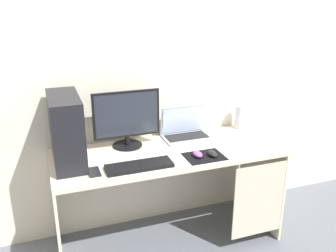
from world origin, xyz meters
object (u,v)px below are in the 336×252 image
(keyboard, at_px, (139,166))
(laptop, at_px, (186,131))
(pc_tower, at_px, (66,130))
(speaker, at_px, (241,117))
(monitor, at_px, (127,119))
(mouse_right, at_px, (212,154))
(cell_phone, at_px, (94,172))
(mouse_left, at_px, (198,154))

(keyboard, bearing_deg, laptop, 38.90)
(pc_tower, xyz_separation_m, speaker, (1.36, 0.18, -0.13))
(laptop, bearing_deg, monitor, -177.02)
(speaker, bearing_deg, keyboard, -156.77)
(laptop, height_order, mouse_right, laptop)
(monitor, bearing_deg, cell_phone, -131.50)
(pc_tower, distance_m, mouse_left, 0.86)
(speaker, bearing_deg, laptop, -176.45)
(keyboard, distance_m, mouse_left, 0.41)
(laptop, xyz_separation_m, speaker, (0.48, 0.03, 0.05))
(pc_tower, relative_size, mouse_right, 4.75)
(speaker, xyz_separation_m, mouse_left, (-0.55, -0.39, -0.07))
(laptop, relative_size, cell_phone, 2.73)
(speaker, distance_m, mouse_right, 0.62)
(laptop, bearing_deg, speaker, 3.55)
(monitor, height_order, mouse_right, monitor)
(monitor, distance_m, laptop, 0.48)
(mouse_right, bearing_deg, cell_phone, 177.72)
(monitor, distance_m, mouse_right, 0.63)
(pc_tower, height_order, cell_phone, pc_tower)
(speaker, bearing_deg, cell_phone, -162.71)
(laptop, bearing_deg, cell_phone, -154.71)
(mouse_right, bearing_deg, pc_tower, 165.25)
(monitor, height_order, mouse_left, monitor)
(monitor, relative_size, mouse_right, 4.89)
(pc_tower, bearing_deg, cell_phone, -58.67)
(laptop, height_order, mouse_left, laptop)
(laptop, xyz_separation_m, keyboard, (-0.47, -0.38, -0.04))
(speaker, relative_size, mouse_right, 1.97)
(monitor, bearing_deg, speaker, 3.27)
(monitor, xyz_separation_m, mouse_right, (0.49, -0.36, -0.18))
(laptop, xyz_separation_m, mouse_right, (0.03, -0.38, -0.03))
(mouse_left, height_order, cell_phone, mouse_left)
(laptop, height_order, speaker, laptop)
(speaker, xyz_separation_m, mouse_right, (-0.45, -0.41, -0.07))
(monitor, bearing_deg, keyboard, -92.21)
(pc_tower, distance_m, keyboard, 0.51)
(cell_phone, bearing_deg, monitor, 48.50)
(monitor, bearing_deg, laptop, 2.98)
(laptop, relative_size, mouse_right, 3.70)
(keyboard, relative_size, mouse_left, 4.38)
(pc_tower, height_order, mouse_right, pc_tower)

